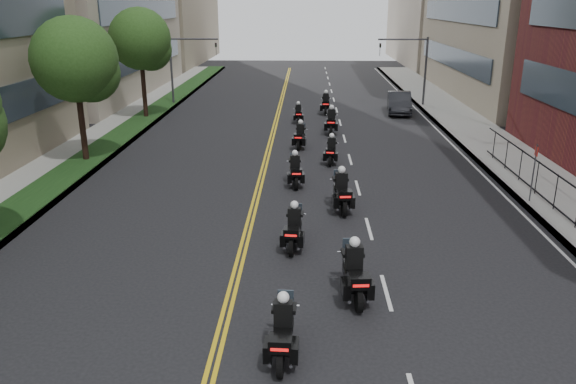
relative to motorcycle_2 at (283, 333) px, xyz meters
The scene contains 17 objects.
sidewalk_right 21.80m from the motorcycle_2, 57.29° to the left, with size 4.00×90.00×0.15m, color gray.
sidewalk_left 22.05m from the motorcycle_2, 123.68° to the left, with size 4.00×90.00×0.15m, color gray.
grass_strip 21.61m from the motorcycle_2, 121.91° to the left, with size 2.00×90.00×0.04m, color #153412.
street_trees 17.02m from the motorcycle_2, 133.33° to the left, with size 4.40×38.40×7.98m.
traffic_signal_right 36.67m from the motorcycle_2, 75.23° to the left, with size 4.09×0.20×5.60m.
traffic_signal_left 36.79m from the motorcycle_2, 105.44° to the left, with size 4.09×0.20×5.60m.
motorcycle_2 is the anchor object (origin of this frame).
motorcycle_3 3.60m from the motorcycle_2, 56.87° to the left, with size 0.69×2.54×1.88m.
motorcycle_4 6.53m from the motorcycle_2, 88.94° to the left, with size 0.62×2.31×1.70m.
motorcycle_5 10.56m from the motorcycle_2, 78.97° to the left, with size 0.68×2.54×1.88m.
motorcycle_6 13.65m from the motorcycle_2, 89.90° to the left, with size 0.61×2.29×1.69m.
motorcycle_7 17.68m from the motorcycle_2, 83.85° to the left, with size 0.63×2.20×1.63m.
motorcycle_8 20.84m from the motorcycle_2, 89.52° to the left, with size 0.66×2.28×1.69m.
motorcycle_9 24.90m from the motorcycle_2, 84.96° to the left, with size 0.64×2.55×1.88m.
motorcycle_10 28.24m from the motorcycle_2, 90.10° to the left, with size 0.49×2.06×1.52m.
motorcycle_11 31.82m from the motorcycle_2, 86.33° to the left, with size 0.58×2.47×1.82m.
parked_sedan 33.11m from the motorcycle_2, 76.42° to the left, with size 1.72×4.94×1.63m, color black.
Camera 1 is at (0.72, -5.09, 8.29)m, focal length 35.00 mm.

